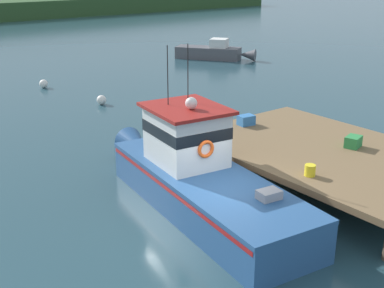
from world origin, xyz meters
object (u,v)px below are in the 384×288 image
crate_single_by_cleat (246,120)px  bait_bucket (310,170)px  mooring_buoy_channel_marker (102,100)px  crate_single_far (353,142)px  moored_boat_near_channel (214,52)px  mooring_buoy_outer (44,84)px  main_fishing_boat (197,175)px

crate_single_by_cleat → bait_bucket: 5.18m
crate_single_by_cleat → mooring_buoy_channel_marker: (-0.86, 10.15, -1.14)m
crate_single_far → moored_boat_near_channel: 24.17m
mooring_buoy_channel_marker → mooring_buoy_outer: bearing=99.3°
crate_single_far → mooring_buoy_channel_marker: 14.39m
mooring_buoy_channel_marker → mooring_buoy_outer: (-0.91, 5.60, 0.00)m
bait_bucket → mooring_buoy_channel_marker: size_ratio=0.68×
bait_bucket → mooring_buoy_channel_marker: (1.12, 14.93, -1.12)m
bait_bucket → main_fishing_boat: bearing=133.4°
crate_single_far → mooring_buoy_outer: crate_single_far is taller
crate_single_by_cleat → mooring_buoy_outer: bearing=96.4°
crate_single_far → main_fishing_boat: bearing=162.6°
bait_bucket → moored_boat_near_channel: 26.41m
moored_boat_near_channel → mooring_buoy_outer: bearing=-174.7°
main_fishing_boat → mooring_buoy_outer: (2.50, 18.11, -0.75)m
moored_boat_near_channel → mooring_buoy_channel_marker: bearing=-153.0°
moored_boat_near_channel → mooring_buoy_channel_marker: (-13.63, -6.95, -0.30)m
crate_single_by_cleat → mooring_buoy_outer: size_ratio=1.19×
crate_single_by_cleat → main_fishing_boat: bearing=-151.1°
crate_single_by_cleat → mooring_buoy_outer: 15.89m
main_fishing_boat → mooring_buoy_channel_marker: size_ratio=19.79×
crate_single_far → bait_bucket: (-3.10, -0.73, -0.02)m
main_fishing_boat → moored_boat_near_channel: main_fishing_boat is taller
crate_single_far → bait_bucket: bearing=-166.8°
main_fishing_boat → mooring_buoy_channel_marker: 12.99m
main_fishing_boat → crate_single_far: main_fishing_boat is taller
crate_single_far → bait_bucket: 3.19m
mooring_buoy_channel_marker → moored_boat_near_channel: bearing=27.0°
crate_single_by_cleat → crate_single_far: (1.12, -4.05, -0.00)m
crate_single_by_cleat → crate_single_far: size_ratio=1.00×
main_fishing_boat → crate_single_by_cleat: bearing=28.9°
main_fishing_boat → crate_single_far: 5.67m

